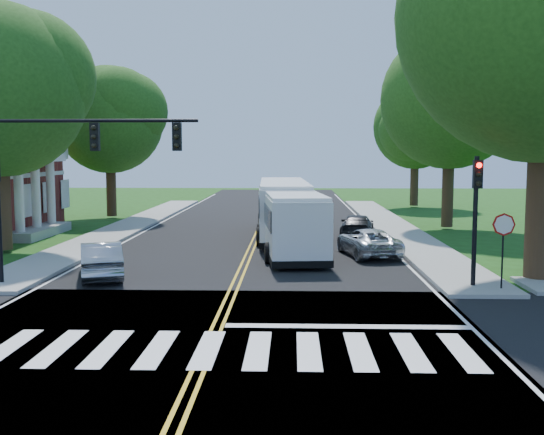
{
  "coord_description": "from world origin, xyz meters",
  "views": [
    {
      "loc": [
        2.01,
        -15.14,
        4.65
      ],
      "look_at": [
        1.29,
        7.05,
        2.4
      ],
      "focal_mm": 42.0,
      "sensor_mm": 36.0,
      "label": 1
    }
  ],
  "objects_px": {
    "bus_lead": "(289,219)",
    "dark_sedan": "(357,226)",
    "hatchback": "(101,260)",
    "signal_nw": "(63,161)",
    "bus_follow": "(284,207)",
    "signal_ne": "(476,203)",
    "suv": "(368,242)"
  },
  "relations": [
    {
      "from": "bus_lead",
      "to": "dark_sedan",
      "type": "bearing_deg",
      "value": -132.66
    },
    {
      "from": "hatchback",
      "to": "bus_lead",
      "type": "bearing_deg",
      "value": -154.34
    },
    {
      "from": "signal_nw",
      "to": "dark_sedan",
      "type": "distance_m",
      "value": 18.01
    },
    {
      "from": "bus_follow",
      "to": "signal_ne",
      "type": "bearing_deg",
      "value": 113.72
    },
    {
      "from": "hatchback",
      "to": "suv",
      "type": "bearing_deg",
      "value": -171.21
    },
    {
      "from": "signal_ne",
      "to": "hatchback",
      "type": "distance_m",
      "value": 13.61
    },
    {
      "from": "suv",
      "to": "dark_sedan",
      "type": "distance_m",
      "value": 6.29
    },
    {
      "from": "suv",
      "to": "signal_ne",
      "type": "bearing_deg",
      "value": 100.43
    },
    {
      "from": "signal_ne",
      "to": "bus_lead",
      "type": "distance_m",
      "value": 10.64
    },
    {
      "from": "suv",
      "to": "dark_sedan",
      "type": "bearing_deg",
      "value": -101.93
    },
    {
      "from": "signal_nw",
      "to": "signal_ne",
      "type": "distance_m",
      "value": 14.13
    },
    {
      "from": "signal_nw",
      "to": "hatchback",
      "type": "xyz_separation_m",
      "value": [
        0.73,
        1.61,
        -3.69
      ]
    },
    {
      "from": "signal_nw",
      "to": "bus_lead",
      "type": "relative_size",
      "value": 0.63
    },
    {
      "from": "signal_nw",
      "to": "suv",
      "type": "distance_m",
      "value": 13.87
    },
    {
      "from": "bus_follow",
      "to": "bus_lead",
      "type": "bearing_deg",
      "value": 91.42
    },
    {
      "from": "hatchback",
      "to": "dark_sedan",
      "type": "bearing_deg",
      "value": -150.94
    },
    {
      "from": "bus_follow",
      "to": "dark_sedan",
      "type": "relative_size",
      "value": 2.78
    },
    {
      "from": "signal_ne",
      "to": "suv",
      "type": "distance_m",
      "value": 7.96
    },
    {
      "from": "signal_nw",
      "to": "signal_ne",
      "type": "xyz_separation_m",
      "value": [
        14.06,
        0.01,
        -1.41
      ]
    },
    {
      "from": "bus_follow",
      "to": "suv",
      "type": "distance_m",
      "value": 7.71
    },
    {
      "from": "bus_follow",
      "to": "signal_nw",
      "type": "bearing_deg",
      "value": 59.28
    },
    {
      "from": "bus_follow",
      "to": "dark_sedan",
      "type": "height_order",
      "value": "bus_follow"
    },
    {
      "from": "hatchback",
      "to": "dark_sedan",
      "type": "xyz_separation_m",
      "value": [
        10.7,
        11.79,
        -0.05
      ]
    },
    {
      "from": "signal_nw",
      "to": "hatchback",
      "type": "height_order",
      "value": "signal_nw"
    },
    {
      "from": "signal_nw",
      "to": "signal_ne",
      "type": "height_order",
      "value": "signal_nw"
    },
    {
      "from": "bus_lead",
      "to": "suv",
      "type": "relative_size",
      "value": 2.53
    },
    {
      "from": "hatchback",
      "to": "bus_follow",
      "type": "bearing_deg",
      "value": -137.53
    },
    {
      "from": "dark_sedan",
      "to": "hatchback",
      "type": "bearing_deg",
      "value": 55.86
    },
    {
      "from": "bus_follow",
      "to": "dark_sedan",
      "type": "distance_m",
      "value": 4.2
    },
    {
      "from": "signal_ne",
      "to": "bus_lead",
      "type": "xyz_separation_m",
      "value": [
        -6.34,
        8.43,
        -1.43
      ]
    },
    {
      "from": "bus_follow",
      "to": "hatchback",
      "type": "height_order",
      "value": "bus_follow"
    },
    {
      "from": "signal_nw",
      "to": "suv",
      "type": "bearing_deg",
      "value": 32.17
    }
  ]
}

